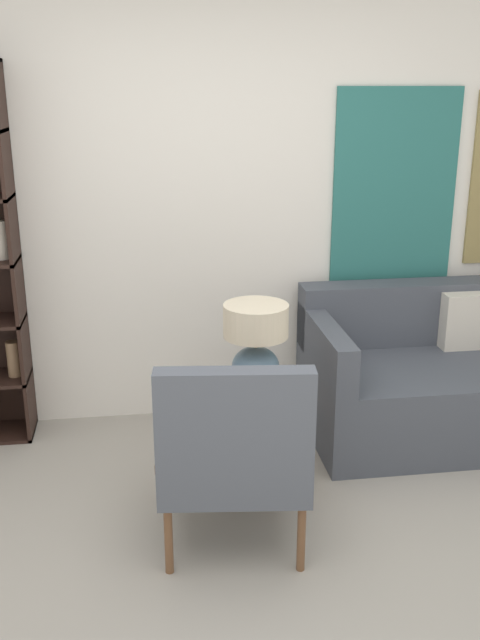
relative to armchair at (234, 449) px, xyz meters
The scene contains 5 objects.
wall_back 1.70m from the armchair, 88.27° to the left, with size 6.40×0.08×2.70m.
armchair is the anchor object (origin of this frame).
couch 1.89m from the armchair, 32.16° to the left, with size 2.02×0.90×0.83m.
side_table 0.55m from the armchair, 70.82° to the left, with size 0.56×0.56×0.54m.
table_lamp 0.67m from the armchair, 72.05° to the left, with size 0.32×0.32×0.42m.
Camera 1 is at (-0.36, -2.11, 1.97)m, focal length 40.00 mm.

